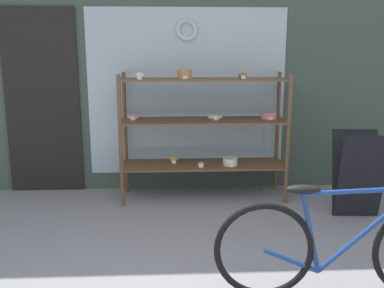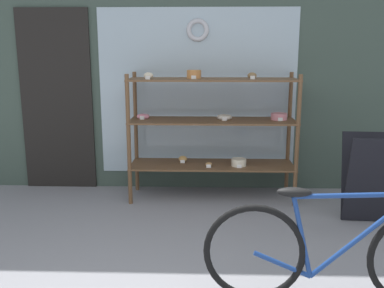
% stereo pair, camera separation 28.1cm
% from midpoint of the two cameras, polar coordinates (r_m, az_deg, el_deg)
% --- Properties ---
extents(storefront_facade, '(6.32, 0.13, 3.87)m').
position_cam_midpoint_polar(storefront_facade, '(5.01, -5.12, 15.27)').
color(storefront_facade, '#3D4C42').
rests_on(storefront_facade, ground_plane).
extents(display_case, '(1.81, 0.52, 1.42)m').
position_cam_midpoint_polar(display_case, '(4.68, -0.03, 2.75)').
color(display_case, brown).
rests_on(display_case, ground_plane).
extents(bicycle, '(1.71, 0.46, 0.80)m').
position_cam_midpoint_polar(bicycle, '(3.01, 16.86, -13.05)').
color(bicycle, black).
rests_on(bicycle, ground_plane).
extents(sandwich_board, '(0.47, 0.41, 0.85)m').
position_cam_midpoint_polar(sandwich_board, '(4.47, 19.63, -3.87)').
color(sandwich_board, black).
rests_on(sandwich_board, ground_plane).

